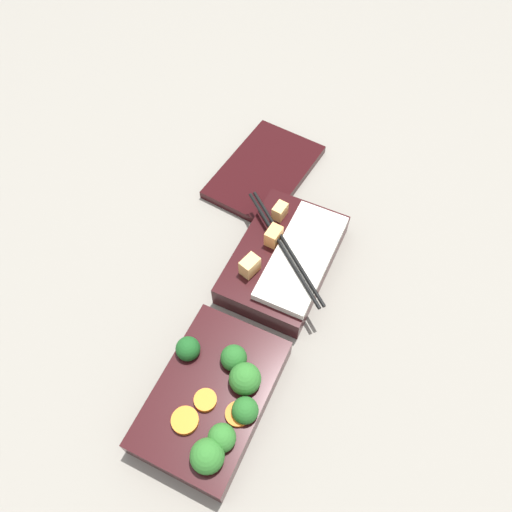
# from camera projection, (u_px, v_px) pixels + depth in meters

# --- Properties ---
(ground_plane) EXTENTS (3.00, 3.00, 0.00)m
(ground_plane) POSITION_uv_depth(u_px,v_px,m) (256.00, 330.00, 0.69)
(ground_plane) COLOR gray
(bento_tray_vegetable) EXTENTS (0.20, 0.13, 0.07)m
(bento_tray_vegetable) POSITION_uv_depth(u_px,v_px,m) (214.00, 397.00, 0.61)
(bento_tray_vegetable) COLOR black
(bento_tray_vegetable) RESTS_ON ground_plane
(bento_tray_rice) EXTENTS (0.20, 0.17, 0.06)m
(bento_tray_rice) POSITION_uv_depth(u_px,v_px,m) (285.00, 258.00, 0.72)
(bento_tray_rice) COLOR black
(bento_tray_rice) RESTS_ON ground_plane
(bento_lid) EXTENTS (0.21, 0.15, 0.01)m
(bento_lid) POSITION_uv_depth(u_px,v_px,m) (265.00, 172.00, 0.84)
(bento_lid) COLOR black
(bento_lid) RESTS_ON ground_plane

